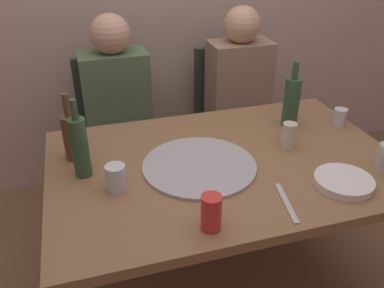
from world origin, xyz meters
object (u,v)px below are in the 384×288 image
object	(u,v)px
soda_can	(211,212)
table_knife	(286,203)
dining_table	(225,176)
pizza_tray	(199,166)
beer_bottle	(80,146)
plate_stack	(344,182)
wine_glass	(340,117)
guest_in_beanie	(244,101)
short_glass	(289,135)
chair_right	(233,111)
wine_bottle	(292,101)
water_bottle	(72,136)
tumbler_near	(116,178)
chair_left	(118,125)
guest_in_sweater	(120,116)

from	to	relation	value
soda_can	table_knife	size ratio (longest dim) A/B	0.55
dining_table	pizza_tray	size ratio (longest dim) A/B	3.12
beer_bottle	plate_stack	bearing A→B (deg)	-20.82
wine_glass	guest_in_beanie	xyz separation A→B (m)	(-0.24, 0.56, -0.12)
pizza_tray	wine_glass	world-z (taller)	wine_glass
short_glass	plate_stack	distance (m)	0.32
beer_bottle	wine_glass	world-z (taller)	beer_bottle
table_knife	chair_right	distance (m)	1.24
wine_bottle	plate_stack	distance (m)	0.52
water_bottle	table_knife	size ratio (longest dim) A/B	1.28
tumbler_near	pizza_tray	bearing A→B (deg)	9.60
soda_can	chair_right	size ratio (longest dim) A/B	0.14
pizza_tray	wine_bottle	distance (m)	0.58
wine_bottle	tumbler_near	world-z (taller)	wine_bottle
wine_bottle	chair_right	bearing A→B (deg)	90.94
chair_left	chair_right	size ratio (longest dim) A/B	1.00
dining_table	beer_bottle	size ratio (longest dim) A/B	4.52
guest_in_beanie	table_knife	bearing A→B (deg)	74.27
dining_table	guest_in_beanie	size ratio (longest dim) A/B	1.20
chair_left	guest_in_sweater	world-z (taller)	guest_in_sweater
water_bottle	wine_glass	bearing A→B (deg)	-2.17
beer_bottle	short_glass	distance (m)	0.86
dining_table	chair_right	size ratio (longest dim) A/B	1.56
beer_bottle	guest_in_beanie	size ratio (longest dim) A/B	0.27
guest_in_sweater	guest_in_beanie	distance (m)	0.73
water_bottle	guest_in_beanie	bearing A→B (deg)	27.95
pizza_tray	short_glass	bearing A→B (deg)	6.53
tumbler_near	short_glass	size ratio (longest dim) A/B	0.90
wine_bottle	plate_stack	xyz separation A→B (m)	(-0.05, -0.50, -0.11)
dining_table	soda_can	xyz separation A→B (m)	(-0.19, -0.37, 0.14)
beer_bottle	chair_left	xyz separation A→B (m)	(0.22, 0.81, -0.33)
dining_table	guest_in_beanie	xyz separation A→B (m)	(0.39, 0.71, -0.00)
water_bottle	chair_left	xyz separation A→B (m)	(0.25, 0.67, -0.31)
guest_in_beanie	beer_bottle	bearing A→B (deg)	34.62
pizza_tray	wine_bottle	bearing A→B (deg)	24.04
short_glass	chair_left	world-z (taller)	chair_left
short_glass	soda_can	bearing A→B (deg)	-140.75
pizza_tray	tumbler_near	size ratio (longest dim) A/B	4.59
table_knife	chair_left	size ratio (longest dim) A/B	0.24
wine_glass	chair_left	xyz separation A→B (m)	(-0.97, 0.72, -0.25)
guest_in_beanie	wine_bottle	bearing A→B (deg)	91.22
guest_in_beanie	pizza_tray	bearing A→B (deg)	55.12
guest_in_beanie	chair_right	bearing A→B (deg)	-90.00
dining_table	wine_glass	world-z (taller)	wine_glass
beer_bottle	pizza_tray	bearing A→B (deg)	-9.77
plate_stack	table_knife	size ratio (longest dim) A/B	0.98
short_glass	soda_can	distance (m)	0.63
tumbler_near	guest_in_sweater	xyz separation A→B (m)	(0.11, 0.79, -0.13)
tumbler_near	wine_bottle	bearing A→B (deg)	18.70
soda_can	dining_table	bearing A→B (deg)	62.70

